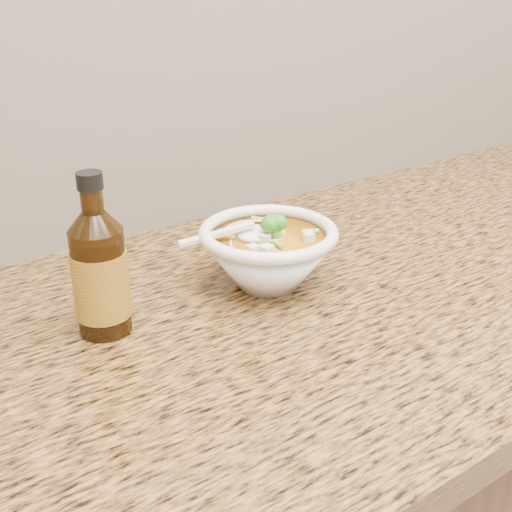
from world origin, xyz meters
TOP-DOWN VIEW (x-y plane):
  - counter_slab at (0.00, 1.68)m, footprint 4.00×0.68m
  - soup_bowl at (-0.14, 1.71)m, footprint 0.20×0.18m
  - hot_sauce_bottle at (-0.37, 1.73)m, footprint 0.08×0.08m

SIDE VIEW (x-z plane):
  - counter_slab at x=0.00m, z-range 0.86..0.90m
  - soup_bowl at x=-0.14m, z-range 0.89..0.99m
  - hot_sauce_bottle at x=-0.37m, z-range 0.88..1.07m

